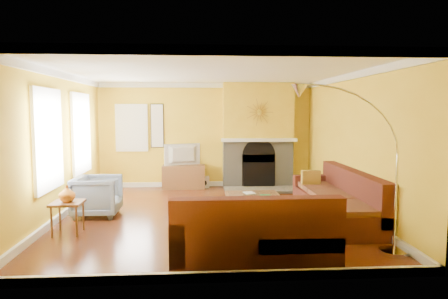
{
  "coord_description": "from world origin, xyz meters",
  "views": [
    {
      "loc": [
        -0.2,
        -7.44,
        1.98
      ],
      "look_at": [
        0.31,
        0.4,
        1.22
      ],
      "focal_mm": 32.0,
      "sensor_mm": 36.0,
      "label": 1
    }
  ],
  "objects": [
    {
      "name": "hearth",
      "position": [
        1.35,
        2.25,
        0.03
      ],
      "size": [
        1.8,
        0.7,
        0.06
      ],
      "primitive_type": "cube",
      "color": "gray",
      "rests_on": "floor"
    },
    {
      "name": "sunburst",
      "position": [
        1.35,
        2.57,
        1.95
      ],
      "size": [
        0.7,
        0.04,
        0.7
      ],
      "primitive_type": null,
      "color": "olive",
      "rests_on": "fireplace"
    },
    {
      "name": "baseboard",
      "position": [
        0.0,
        0.0,
        0.06
      ],
      "size": [
        5.5,
        6.0,
        0.12
      ],
      "primitive_type": null,
      "color": "white",
      "rests_on": "floor"
    },
    {
      "name": "armchair",
      "position": [
        -2.1,
        0.12,
        0.38
      ],
      "size": [
        0.84,
        0.81,
        0.76
      ],
      "primitive_type": "imported",
      "rotation": [
        0.0,
        0.0,
        1.57
      ],
      "color": "slate",
      "rests_on": "floor"
    },
    {
      "name": "fireplace",
      "position": [
        1.35,
        2.8,
        1.35
      ],
      "size": [
        1.8,
        0.4,
        2.7
      ],
      "primitive_type": null,
      "color": "gray",
      "rests_on": "floor"
    },
    {
      "name": "ceiling",
      "position": [
        0.0,
        0.0,
        2.71
      ],
      "size": [
        5.5,
        6.0,
        0.02
      ],
      "primitive_type": "cube",
      "color": "white",
      "rests_on": "ground"
    },
    {
      "name": "window_left_near",
      "position": [
        -2.72,
        1.3,
        1.5
      ],
      "size": [
        0.06,
        1.22,
        1.72
      ],
      "primitive_type": "cube",
      "color": "white",
      "rests_on": "wall_left"
    },
    {
      "name": "tv",
      "position": [
        -0.57,
        2.74,
        0.87
      ],
      "size": [
        0.94,
        0.44,
        0.55
      ],
      "primitive_type": "imported",
      "rotation": [
        0.0,
        0.0,
        3.49
      ],
      "color": "black",
      "rests_on": "media_console"
    },
    {
      "name": "media_console",
      "position": [
        -0.57,
        2.74,
        0.3
      ],
      "size": [
        1.08,
        0.49,
        0.59
      ],
      "primitive_type": "cube",
      "color": "brown",
      "rests_on": "floor"
    },
    {
      "name": "arc_lamp",
      "position": [
        1.87,
        -2.24,
        1.16
      ],
      "size": [
        1.46,
        0.36,
        2.32
      ],
      "primitive_type": null,
      "color": "silver",
      "rests_on": "floor"
    },
    {
      "name": "subwoofer",
      "position": [
        -0.05,
        2.81,
        0.14
      ],
      "size": [
        0.28,
        0.28,
        0.28
      ],
      "primitive_type": "cube",
      "color": "white",
      "rests_on": "floor"
    },
    {
      "name": "window_left_far",
      "position": [
        -2.72,
        -0.6,
        1.5
      ],
      "size": [
        0.06,
        1.22,
        1.72
      ],
      "primitive_type": "cube",
      "color": "white",
      "rests_on": "wall_left"
    },
    {
      "name": "wall_left",
      "position": [
        -2.76,
        0.0,
        1.35
      ],
      "size": [
        0.02,
        6.0,
        2.7
      ],
      "primitive_type": "cube",
      "color": "yellow",
      "rests_on": "ground"
    },
    {
      "name": "window_back",
      "position": [
        -1.9,
        2.96,
        1.55
      ],
      "size": [
        0.82,
        0.06,
        1.22
      ],
      "primitive_type": "cube",
      "color": "white",
      "rests_on": "wall_back"
    },
    {
      "name": "wall_art",
      "position": [
        -1.25,
        2.97,
        1.6
      ],
      "size": [
        0.34,
        0.04,
        1.14
      ],
      "primitive_type": "cube",
      "color": "white",
      "rests_on": "wall_back"
    },
    {
      "name": "mantel",
      "position": [
        1.35,
        2.56,
        1.25
      ],
      "size": [
        1.92,
        0.22,
        0.08
      ],
      "primitive_type": "cube",
      "color": "white",
      "rests_on": "fireplace"
    },
    {
      "name": "wall_front",
      "position": [
        0.0,
        -3.01,
        1.35
      ],
      "size": [
        5.5,
        0.02,
        2.7
      ],
      "primitive_type": "cube",
      "color": "yellow",
      "rests_on": "ground"
    },
    {
      "name": "wall_right",
      "position": [
        2.76,
        0.0,
        1.35
      ],
      "size": [
        0.02,
        6.0,
        2.7
      ],
      "primitive_type": "cube",
      "color": "yellow",
      "rests_on": "ground"
    },
    {
      "name": "rug",
      "position": [
        0.52,
        -0.29,
        0.01
      ],
      "size": [
        2.4,
        1.8,
        0.02
      ],
      "primitive_type": "cube",
      "color": "beige",
      "rests_on": "floor"
    },
    {
      "name": "book",
      "position": [
        0.68,
        -0.0,
        0.41
      ],
      "size": [
        0.25,
        0.29,
        0.02
      ],
      "primitive_type": "imported",
      "rotation": [
        0.0,
        0.0,
        0.26
      ],
      "color": "white",
      "rests_on": "coffee_table"
    },
    {
      "name": "wall_back",
      "position": [
        0.0,
        3.01,
        1.35
      ],
      "size": [
        5.5,
        0.02,
        2.7
      ],
      "primitive_type": "cube",
      "color": "yellow",
      "rests_on": "ground"
    },
    {
      "name": "floor",
      "position": [
        0.0,
        0.0,
        -0.01
      ],
      "size": [
        5.5,
        6.0,
        0.02
      ],
      "primitive_type": "cube",
      "color": "#612B14",
      "rests_on": "ground"
    },
    {
      "name": "side_table",
      "position": [
        -2.3,
        -0.99,
        0.26
      ],
      "size": [
        0.48,
        0.48,
        0.53
      ],
      "primitive_type": null,
      "color": "brown",
      "rests_on": "floor"
    },
    {
      "name": "vase",
      "position": [
        -2.3,
        -0.99,
        0.66
      ],
      "size": [
        0.26,
        0.26,
        0.27
      ],
      "primitive_type": "imported",
      "color": "orange",
      "rests_on": "side_table"
    },
    {
      "name": "sectional_sofa",
      "position": [
        1.09,
        -0.86,
        0.45
      ],
      "size": [
        3.31,
        3.69,
        0.9
      ],
      "primitive_type": null,
      "color": "#51211A",
      "rests_on": "floor"
    },
    {
      "name": "crown_molding",
      "position": [
        0.0,
        0.0,
        2.64
      ],
      "size": [
        5.5,
        6.0,
        0.12
      ],
      "primitive_type": null,
      "color": "white",
      "rests_on": "ceiling"
    },
    {
      "name": "coffee_table",
      "position": [
        0.84,
        -0.1,
        0.2
      ],
      "size": [
        1.02,
        1.02,
        0.4
      ],
      "primitive_type": null,
      "color": "white",
      "rests_on": "floor"
    }
  ]
}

